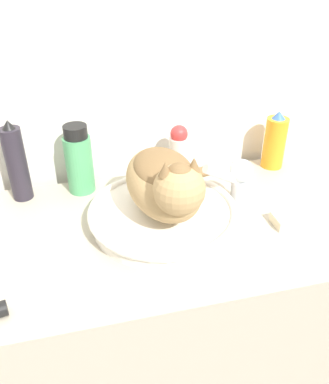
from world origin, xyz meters
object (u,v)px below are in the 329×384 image
at_px(spray_bottle_trigger, 275,142).
at_px(faucet, 238,179).
at_px(lotion_bottle_white, 179,153).
at_px(cat, 166,181).
at_px(soap_bar, 288,220).
at_px(mouthwash_bottle, 79,160).
at_px(hairspray_can_black, 16,163).

bearing_deg(spray_bottle_trigger, faucet, -137.88).
bearing_deg(lotion_bottle_white, cat, -112.75).
relative_size(faucet, soap_bar, 1.96).
relative_size(cat, lotion_bottle_white, 1.84).
bearing_deg(cat, lotion_bottle_white, 152.97).
bearing_deg(soap_bar, spray_bottle_trigger, 71.13).
bearing_deg(lotion_bottle_white, mouthwash_bottle, 180.00).
relative_size(lotion_bottle_white, hairspray_can_black, 0.73).
bearing_deg(lotion_bottle_white, faucet, -57.58).
bearing_deg(faucet, cat, 4.68).
height_order(cat, faucet, cat).
relative_size(mouthwash_bottle, spray_bottle_trigger, 1.09).
bearing_deg(faucet, mouthwash_bottle, -33.69).
distance_m(faucet, hairspray_can_black, 0.56).
distance_m(faucet, soap_bar, 0.16).
height_order(cat, mouthwash_bottle, cat).
height_order(cat, hairspray_can_black, cat).
distance_m(faucet, mouthwash_bottle, 0.41).
bearing_deg(cat, faucet, 100.22).
distance_m(hairspray_can_black, spray_bottle_trigger, 0.72).
xyz_separation_m(cat, lotion_bottle_white, (0.09, 0.22, -0.05)).
xyz_separation_m(mouthwash_bottle, spray_bottle_trigger, (0.56, -0.00, -0.01)).
height_order(hairspray_can_black, soap_bar, hairspray_can_black).
relative_size(mouthwash_bottle, hairspray_can_black, 0.86).
bearing_deg(faucet, spray_bottle_trigger, -147.70).
height_order(faucet, lotion_bottle_white, lotion_bottle_white).
relative_size(lotion_bottle_white, soap_bar, 2.25).
bearing_deg(mouthwash_bottle, soap_bar, -30.65).
bearing_deg(soap_bar, lotion_bottle_white, 125.30).
bearing_deg(hairspray_can_black, spray_bottle_trigger, -0.00).
relative_size(cat, faucet, 2.12).
xyz_separation_m(faucet, hairspray_can_black, (-0.53, 0.17, 0.03)).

